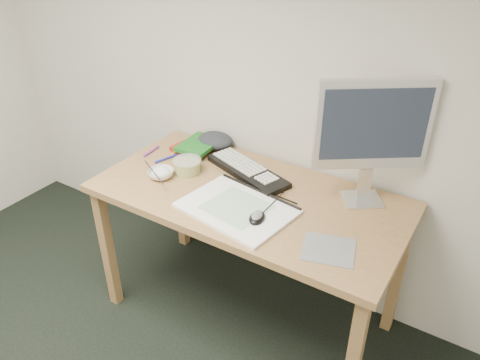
% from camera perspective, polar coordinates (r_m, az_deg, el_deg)
% --- Properties ---
extents(desk, '(1.40, 0.70, 0.75)m').
position_cam_1_polar(desk, '(2.14, 1.01, -3.54)').
color(desk, '#A6784C').
rests_on(desk, ground).
extents(mousepad, '(0.24, 0.22, 0.00)m').
position_cam_1_polar(mousepad, '(1.81, 10.75, -8.30)').
color(mousepad, gray).
rests_on(mousepad, desk).
extents(sketchpad, '(0.50, 0.39, 0.01)m').
position_cam_1_polar(sketchpad, '(1.99, -0.39, -3.47)').
color(sketchpad, silver).
rests_on(sketchpad, desk).
extents(keyboard, '(0.48, 0.29, 0.03)m').
position_cam_1_polar(keyboard, '(2.24, 0.94, 1.08)').
color(keyboard, black).
rests_on(keyboard, desk).
extents(monitor, '(0.40, 0.30, 0.55)m').
position_cam_1_polar(monitor, '(1.96, 15.91, 6.03)').
color(monitor, silver).
rests_on(monitor, desk).
extents(mouse, '(0.08, 0.11, 0.03)m').
position_cam_1_polar(mouse, '(1.90, 2.09, -4.36)').
color(mouse, black).
rests_on(mouse, sketchpad).
extents(rice_bowl, '(0.14, 0.14, 0.04)m').
position_cam_1_polar(rice_bowl, '(2.24, -9.63, 0.75)').
color(rice_bowl, white).
rests_on(rice_bowl, desk).
extents(chopsticks, '(0.23, 0.14, 0.02)m').
position_cam_1_polar(chopsticks, '(2.21, -10.45, 0.94)').
color(chopsticks, '#B9B9BB').
rests_on(chopsticks, rice_bowl).
extents(fruit_tub, '(0.16, 0.16, 0.07)m').
position_cam_1_polar(fruit_tub, '(2.26, -6.44, 1.71)').
color(fruit_tub, '#EDBF53').
rests_on(fruit_tub, desk).
extents(book_red, '(0.21, 0.26, 0.02)m').
position_cam_1_polar(book_red, '(2.49, -5.19, 4.15)').
color(book_red, maroon).
rests_on(book_red, desk).
extents(book_green, '(0.18, 0.24, 0.02)m').
position_cam_1_polar(book_green, '(2.45, -5.00, 4.35)').
color(book_green, '#19661F').
rests_on(book_green, book_red).
extents(cloth_lump, '(0.17, 0.14, 0.07)m').
position_cam_1_polar(cloth_lump, '(2.49, -3.05, 4.81)').
color(cloth_lump, '#25292D').
rests_on(cloth_lump, desk).
extents(pencil_pink, '(0.18, 0.10, 0.01)m').
position_cam_1_polar(pencil_pink, '(2.13, 1.36, -0.97)').
color(pencil_pink, pink).
rests_on(pencil_pink, desk).
extents(pencil_tan, '(0.14, 0.13, 0.01)m').
position_cam_1_polar(pencil_tan, '(2.10, 3.14, -1.49)').
color(pencil_tan, tan).
rests_on(pencil_tan, desk).
extents(pencil_black, '(0.18, 0.02, 0.01)m').
position_cam_1_polar(pencil_black, '(2.07, 4.84, -2.06)').
color(pencil_black, black).
rests_on(pencil_black, desk).
extents(marker_blue, '(0.05, 0.13, 0.01)m').
position_cam_1_polar(marker_blue, '(2.40, -9.00, 2.61)').
color(marker_blue, '#2025AE').
rests_on(marker_blue, desk).
extents(marker_orange, '(0.05, 0.13, 0.01)m').
position_cam_1_polar(marker_orange, '(2.46, -7.79, 3.52)').
color(marker_orange, orange).
rests_on(marker_orange, desk).
extents(marker_purple, '(0.02, 0.13, 0.01)m').
position_cam_1_polar(marker_purple, '(2.48, -10.75, 3.46)').
color(marker_purple, '#722792').
rests_on(marker_purple, desk).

